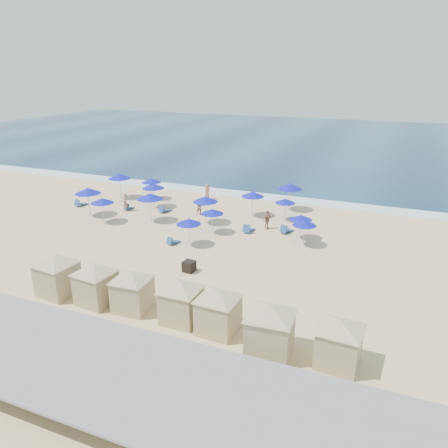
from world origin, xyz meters
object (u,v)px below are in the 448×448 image
(umbrella_4, at_px, (153,186))
(umbrella_6, at_px, (189,221))
(cabana_3, at_px, (181,296))
(umbrella_11, at_px, (305,223))
(umbrella_2, at_px, (151,180))
(umbrella_9, at_px, (290,186))
(beachgoer_3, at_px, (207,191))
(cabana_6, at_px, (340,337))
(umbrella_3, at_px, (150,196))
(cabana_4, at_px, (218,306))
(umbrella_8, at_px, (212,211))
(trash_bin, at_px, (189,266))
(umbrella_1, at_px, (102,201))
(beachgoer_2, at_px, (267,220))
(umbrella_10, at_px, (301,217))
(umbrella_5, at_px, (205,199))
(cabana_5, at_px, (270,324))
(cabana_0, at_px, (57,270))
(umbrella_0, at_px, (119,176))
(cabana_2, at_px, (132,286))
(umbrella_12, at_px, (285,201))
(umbrella_13, at_px, (88,191))
(cabana_1, at_px, (95,279))

(umbrella_4, distance_m, umbrella_6, 10.54)
(cabana_3, relative_size, umbrella_11, 1.93)
(umbrella_2, height_order, umbrella_9, umbrella_9)
(umbrella_2, height_order, beachgoer_3, umbrella_2)
(umbrella_9, distance_m, beachgoer_3, 8.91)
(cabana_6, xyz_separation_m, beachgoer_3, (-16.70, 22.12, -0.63))
(umbrella_6, bearing_deg, umbrella_3, 146.87)
(cabana_4, xyz_separation_m, umbrella_9, (-1.87, 21.34, 0.86))
(umbrella_9, xyz_separation_m, beachgoer_3, (-8.77, 0.42, -1.52))
(umbrella_2, distance_m, umbrella_8, 11.81)
(trash_bin, xyz_separation_m, cabana_3, (2.39, -5.56, 1.10))
(trash_bin, height_order, umbrella_11, umbrella_11)
(umbrella_6, bearing_deg, umbrella_9, 67.45)
(umbrella_1, xyz_separation_m, umbrella_4, (1.74, 5.56, 0.14))
(beachgoer_2, bearing_deg, trash_bin, -168.34)
(umbrella_11, bearing_deg, umbrella_10, 114.37)
(umbrella_5, xyz_separation_m, umbrella_6, (0.97, -5.07, -0.27))
(umbrella_11, bearing_deg, cabana_5, -83.65)
(cabana_0, bearing_deg, umbrella_9, 68.37)
(cabana_0, relative_size, beachgoer_3, 2.62)
(umbrella_2, relative_size, umbrella_6, 1.04)
(umbrella_0, xyz_separation_m, umbrella_5, (11.49, -3.78, -0.15))
(cabana_5, bearing_deg, beachgoer_3, 121.15)
(trash_bin, height_order, umbrella_6, umbrella_6)
(cabana_2, bearing_deg, cabana_6, -2.67)
(umbrella_5, xyz_separation_m, umbrella_12, (6.17, 3.37, -0.38))
(trash_bin, distance_m, umbrella_10, 10.33)
(umbrella_11, xyz_separation_m, beachgoer_2, (-3.67, 2.47, -1.02))
(umbrella_2, distance_m, beachgoer_2, 14.23)
(umbrella_4, height_order, umbrella_5, umbrella_5)
(cabana_3, xyz_separation_m, beachgoer_2, (-0.07, 15.43, -0.65))
(umbrella_4, distance_m, beachgoer_3, 5.97)
(umbrella_12, bearing_deg, cabana_4, -85.43)
(cabana_4, relative_size, umbrella_0, 1.53)
(umbrella_8, relative_size, umbrella_13, 0.79)
(umbrella_0, relative_size, umbrella_11, 1.28)
(cabana_3, height_order, umbrella_5, cabana_3)
(umbrella_5, xyz_separation_m, beachgoer_2, (5.37, 0.70, -1.37))
(cabana_1, relative_size, umbrella_3, 1.55)
(cabana_2, distance_m, beachgoer_3, 22.27)
(cabana_5, height_order, beachgoer_2, cabana_5)
(trash_bin, xyz_separation_m, umbrella_10, (5.41, 8.68, 1.43))
(cabana_1, height_order, umbrella_6, cabana_1)
(cabana_1, xyz_separation_m, cabana_4, (7.59, -0.01, -0.01))
(umbrella_13, distance_m, beachgoer_3, 11.97)
(cabana_3, height_order, umbrella_10, cabana_3)
(cabana_3, relative_size, cabana_5, 0.92)
(umbrella_8, xyz_separation_m, umbrella_11, (7.50, 0.18, -0.03))
(umbrella_4, height_order, umbrella_12, umbrella_4)
(cabana_4, height_order, umbrella_13, umbrella_13)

